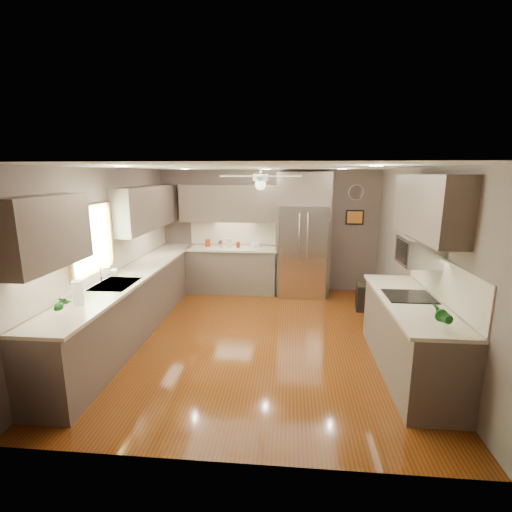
% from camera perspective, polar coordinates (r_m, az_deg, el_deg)
% --- Properties ---
extents(floor, '(5.00, 5.00, 0.00)m').
position_cam_1_polar(floor, '(5.72, 0.39, -12.40)').
color(floor, '#492409').
rests_on(floor, ground).
extents(ceiling, '(5.00, 5.00, 0.00)m').
position_cam_1_polar(ceiling, '(5.19, 0.43, 13.50)').
color(ceiling, white).
rests_on(ceiling, ground).
extents(wall_back, '(4.50, 0.00, 4.50)m').
position_cam_1_polar(wall_back, '(7.77, 1.95, 3.92)').
color(wall_back, brown).
rests_on(wall_back, ground).
extents(wall_front, '(4.50, 0.00, 4.50)m').
position_cam_1_polar(wall_front, '(2.95, -3.70, -10.73)').
color(wall_front, brown).
rests_on(wall_front, ground).
extents(wall_left, '(0.00, 5.00, 5.00)m').
position_cam_1_polar(wall_left, '(5.94, -21.76, 0.34)').
color(wall_left, brown).
rests_on(wall_left, ground).
extents(wall_right, '(0.00, 5.00, 5.00)m').
position_cam_1_polar(wall_right, '(5.61, 23.99, -0.54)').
color(wall_right, brown).
rests_on(wall_right, ground).
extents(canister_a, '(0.11, 0.11, 0.16)m').
position_cam_1_polar(canister_a, '(7.71, -7.43, 2.02)').
color(canister_a, maroon).
rests_on(canister_a, back_run).
extents(canister_b, '(0.12, 0.12, 0.15)m').
position_cam_1_polar(canister_b, '(7.64, -5.48, 1.89)').
color(canister_b, silver).
rests_on(canister_b, back_run).
extents(canister_c, '(0.15, 0.15, 0.19)m').
position_cam_1_polar(canister_c, '(7.60, -4.16, 2.02)').
color(canister_c, '#B8B48A').
rests_on(canister_c, back_run).
extents(canister_d, '(0.08, 0.08, 0.11)m').
position_cam_1_polar(canister_d, '(7.57, -2.77, 1.75)').
color(canister_d, maroon).
rests_on(canister_d, back_run).
extents(soap_bottle, '(0.11, 0.11, 0.18)m').
position_cam_1_polar(soap_bottle, '(5.71, -20.86, -2.31)').
color(soap_bottle, white).
rests_on(soap_bottle, left_run).
extents(potted_plant_left, '(0.16, 0.13, 0.28)m').
position_cam_1_polar(potted_plant_left, '(4.42, -27.93, -6.54)').
color(potted_plant_left, '#18561B').
rests_on(potted_plant_left, left_run).
extents(potted_plant_right, '(0.19, 0.17, 0.30)m').
position_cam_1_polar(potted_plant_right, '(4.04, 26.48, -8.00)').
color(potted_plant_right, '#18561B').
rests_on(potted_plant_right, right_run).
extents(bowl, '(0.29, 0.29, 0.05)m').
position_cam_1_polar(bowl, '(7.53, 0.00, 1.47)').
color(bowl, '#B8B48A').
rests_on(bowl, back_run).
extents(left_run, '(0.65, 4.70, 1.45)m').
position_cam_1_polar(left_run, '(6.14, -18.08, -6.41)').
color(left_run, brown).
rests_on(left_run, ground).
extents(back_run, '(1.85, 0.65, 1.45)m').
position_cam_1_polar(back_run, '(7.71, -3.61, -1.97)').
color(back_run, brown).
rests_on(back_run, ground).
extents(uppers, '(4.50, 4.70, 0.95)m').
position_cam_1_polar(uppers, '(6.02, -6.11, 7.31)').
color(uppers, brown).
rests_on(uppers, wall_left).
extents(window, '(0.05, 1.12, 0.92)m').
position_cam_1_polar(window, '(5.44, -24.08, 2.31)').
color(window, '#BFF2B2').
rests_on(window, wall_left).
extents(sink, '(0.50, 0.70, 0.32)m').
position_cam_1_polar(sink, '(5.45, -20.82, -4.35)').
color(sink, silver).
rests_on(sink, left_run).
extents(refrigerator, '(1.06, 0.75, 2.45)m').
position_cam_1_polar(refrigerator, '(7.44, 7.19, 2.96)').
color(refrigerator, silver).
rests_on(refrigerator, ground).
extents(right_run, '(0.70, 2.20, 1.45)m').
position_cam_1_polar(right_run, '(5.01, 22.58, -11.12)').
color(right_run, brown).
rests_on(right_run, ground).
extents(microwave, '(0.43, 0.55, 0.34)m').
position_cam_1_polar(microwave, '(4.98, 23.76, 0.66)').
color(microwave, silver).
rests_on(microwave, wall_right).
extents(ceiling_fan, '(1.18, 1.18, 0.32)m').
position_cam_1_polar(ceiling_fan, '(5.49, 0.70, 11.69)').
color(ceiling_fan, white).
rests_on(ceiling_fan, ceiling).
extents(recessed_lights, '(2.84, 3.14, 0.01)m').
position_cam_1_polar(recessed_lights, '(5.59, 0.36, 13.36)').
color(recessed_lights, white).
rests_on(recessed_lights, ceiling).
extents(wall_clock, '(0.30, 0.03, 0.30)m').
position_cam_1_polar(wall_clock, '(7.78, 15.15, 9.43)').
color(wall_clock, white).
rests_on(wall_clock, wall_back).
extents(framed_print, '(0.36, 0.03, 0.30)m').
position_cam_1_polar(framed_print, '(7.81, 14.94, 5.77)').
color(framed_print, black).
rests_on(framed_print, wall_back).
extents(stool, '(0.46, 0.46, 0.48)m').
position_cam_1_polar(stool, '(7.03, 16.88, -6.04)').
color(stool, black).
rests_on(stool, ground).
extents(paper_towel, '(0.12, 0.12, 0.30)m').
position_cam_1_polar(paper_towel, '(4.73, -25.74, -5.12)').
color(paper_towel, white).
rests_on(paper_towel, left_run).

